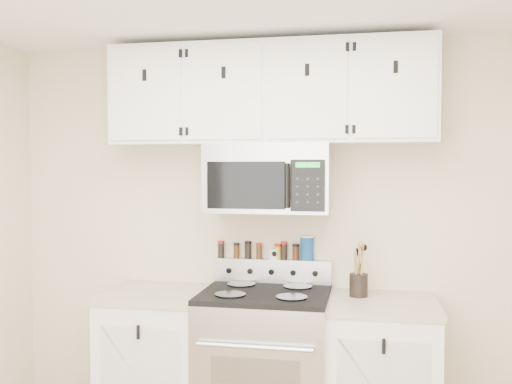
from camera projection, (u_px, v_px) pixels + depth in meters
The scene contains 16 objects.
back_wall at pixel (274, 235), 3.73m from camera, with size 3.50×0.01×2.50m, color beige.
range at pixel (265, 367), 3.45m from camera, with size 0.76×0.65×1.10m.
base_cabinet_left at pixel (158, 363), 3.60m from camera, with size 0.64×0.62×0.92m.
base_cabinet_right at pixel (382, 378), 3.34m from camera, with size 0.64×0.62×0.92m.
microwave at pixel (269, 178), 3.52m from camera, with size 0.76×0.44×0.42m.
upper_cabinets at pixel (270, 94), 3.53m from camera, with size 2.00×0.35×0.62m.
utensil_crock at pixel (359, 283), 3.42m from camera, with size 0.11×0.11×0.32m.
kitchen_timer at pixel (275, 254), 3.69m from camera, with size 0.06×0.05×0.07m, color white.
salt_canister at pixel (307, 248), 3.65m from camera, with size 0.09×0.09×0.16m.
spice_jar_0 at pixel (221, 249), 3.76m from camera, with size 0.04×0.04×0.11m.
spice_jar_1 at pixel (236, 250), 3.74m from camera, with size 0.04×0.04×0.10m.
spice_jar_2 at pixel (248, 250), 3.73m from camera, with size 0.05×0.05×0.11m.
spice_jar_3 at pixel (259, 251), 3.71m from camera, with size 0.04×0.04×0.10m.
spice_jar_4 at pixel (278, 252), 3.69m from camera, with size 0.04×0.04×0.10m.
spice_jar_5 at pixel (284, 250), 3.68m from camera, with size 0.04×0.04×0.12m.
spice_jar_6 at pixel (296, 252), 3.67m from camera, with size 0.04×0.04×0.10m.
Camera 1 is at (0.59, -1.92, 1.69)m, focal length 40.00 mm.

